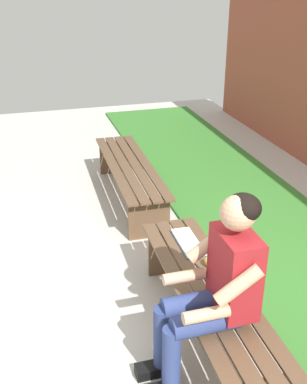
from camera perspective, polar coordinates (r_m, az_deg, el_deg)
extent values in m
cube|color=beige|center=(4.16, -12.80, -9.47)|extent=(10.00, 7.00, 0.04)
cube|color=#387A2D|center=(4.67, 14.03, -4.92)|extent=(9.00, 1.49, 0.03)
cube|color=brown|center=(3.24, 9.44, -10.77)|extent=(1.83, 0.13, 0.02)
cube|color=brown|center=(3.21, 7.54, -11.14)|extent=(1.83, 0.13, 0.02)
cube|color=brown|center=(3.17, 5.58, -11.50)|extent=(1.83, 0.13, 0.02)
cube|color=brown|center=(3.14, 3.57, -11.86)|extent=(1.83, 0.13, 0.02)
cube|color=brown|center=(3.92, 2.24, -7.17)|extent=(0.04, 0.40, 0.41)
cube|color=brown|center=(5.06, -0.97, 3.43)|extent=(1.87, 0.13, 0.02)
cube|color=brown|center=(5.04, -2.23, 3.30)|extent=(1.87, 0.13, 0.02)
cube|color=brown|center=(5.02, -3.51, 3.17)|extent=(1.87, 0.13, 0.02)
cube|color=brown|center=(5.00, -4.80, 3.03)|extent=(1.87, 0.13, 0.02)
cube|color=brown|center=(4.40, -0.53, -3.21)|extent=(0.04, 0.40, 0.41)
cube|color=brown|center=(5.85, -4.54, 4.21)|extent=(0.04, 0.40, 0.41)
cube|color=maroon|center=(2.77, 9.74, -9.43)|extent=(0.34, 0.20, 0.50)
sphere|color=tan|center=(2.57, 10.16, -2.51)|extent=(0.20, 0.20, 0.20)
ellipsoid|color=black|center=(2.57, 10.81, -1.82)|extent=(0.20, 0.19, 0.15)
cylinder|color=navy|center=(2.79, 6.31, -15.40)|extent=(0.13, 0.40, 0.13)
cylinder|color=navy|center=(2.92, 4.96, -13.20)|extent=(0.13, 0.40, 0.13)
cylinder|color=navy|center=(2.91, 2.17, -19.89)|extent=(0.11, 0.11, 0.50)
cylinder|color=navy|center=(3.03, 1.06, -17.57)|extent=(0.11, 0.11, 0.50)
cube|color=black|center=(3.17, -0.08, -20.60)|extent=(0.10, 0.22, 0.07)
cylinder|color=tan|center=(2.55, 10.22, -11.02)|extent=(0.08, 0.28, 0.23)
cylinder|color=tan|center=(2.63, 6.36, -14.46)|extent=(0.07, 0.26, 0.07)
cylinder|color=tan|center=(2.86, 6.62, -6.29)|extent=(0.08, 0.28, 0.23)
cylinder|color=tan|center=(2.89, 3.69, -10.14)|extent=(0.07, 0.26, 0.07)
sphere|color=gold|center=(3.35, 6.78, -8.30)|extent=(0.08, 0.08, 0.08)
cube|color=white|center=(3.52, 4.74, -6.91)|extent=(0.20, 0.15, 0.02)
cube|color=white|center=(3.68, 3.68, -5.26)|extent=(0.20, 0.15, 0.02)
cube|color=#1E478C|center=(3.60, 4.19, -6.19)|extent=(0.41, 0.17, 0.01)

